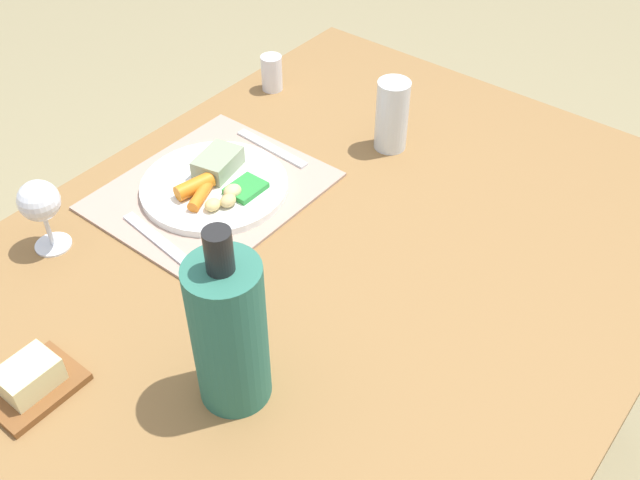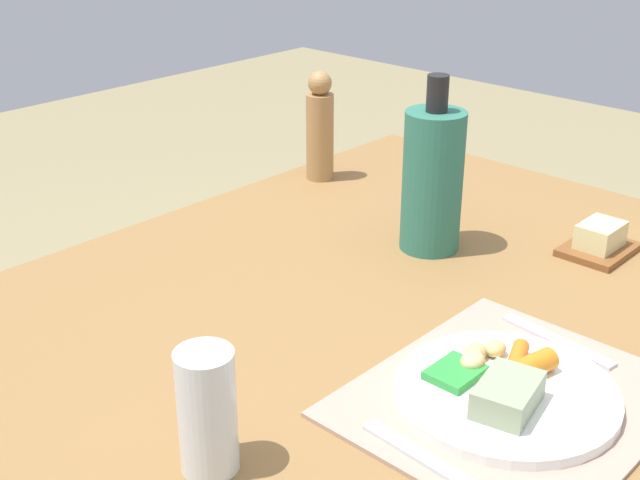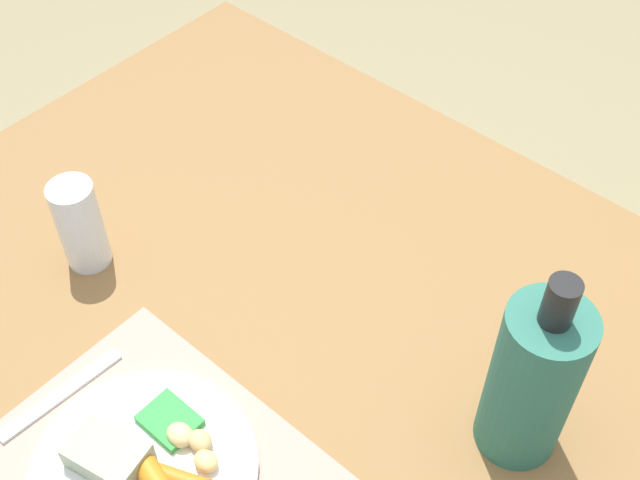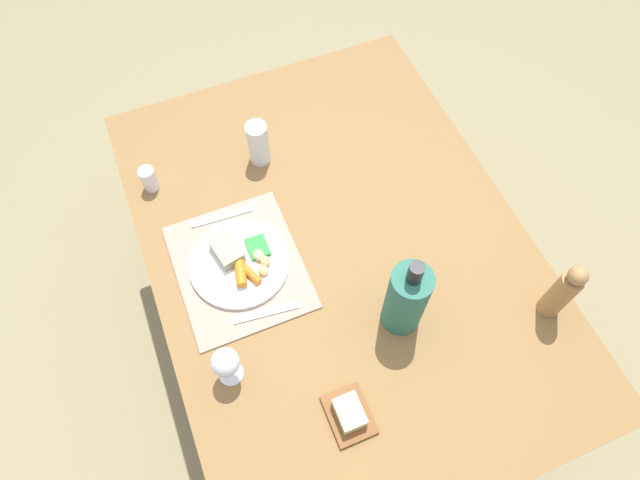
{
  "view_description": "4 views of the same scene",
  "coord_description": "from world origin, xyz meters",
  "px_view_note": "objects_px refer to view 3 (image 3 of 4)",
  "views": [
    {
      "loc": [
        0.67,
        0.55,
        1.63
      ],
      "look_at": [
        -0.01,
        0.01,
        0.84
      ],
      "focal_mm": 40.9,
      "sensor_mm": 36.0,
      "label": 1
    },
    {
      "loc": [
        -0.85,
        -0.71,
        1.38
      ],
      "look_at": [
        -0.02,
        0.07,
        0.87
      ],
      "focal_mm": 47.61,
      "sensor_mm": 36.0,
      "label": 2
    },
    {
      "loc": [
        0.41,
        -0.48,
        1.71
      ],
      "look_at": [
        -0.09,
        0.1,
        0.85
      ],
      "focal_mm": 46.41,
      "sensor_mm": 36.0,
      "label": 3
    },
    {
      "loc": [
        0.66,
        -0.33,
        2.12
      ],
      "look_at": [
        -0.01,
        -0.05,
        0.82
      ],
      "focal_mm": 30.56,
      "sensor_mm": 36.0,
      "label": 4
    }
  ],
  "objects_px": {
    "water_tumbler": "(81,229)",
    "fork": "(61,395)",
    "cooler_bottle": "(532,380)",
    "dinner_plate": "(143,467)",
    "dining_table": "(325,390)"
  },
  "relations": [
    {
      "from": "dinner_plate",
      "to": "fork",
      "type": "relative_size",
      "value": 1.53
    },
    {
      "from": "dining_table",
      "to": "cooler_bottle",
      "type": "bearing_deg",
      "value": 14.43
    },
    {
      "from": "dining_table",
      "to": "dinner_plate",
      "type": "relative_size",
      "value": 5.25
    },
    {
      "from": "cooler_bottle",
      "to": "water_tumbler",
      "type": "distance_m",
      "value": 0.66
    },
    {
      "from": "dinner_plate",
      "to": "fork",
      "type": "xyz_separation_m",
      "value": [
        -0.16,
        -0.0,
        -0.01
      ]
    },
    {
      "from": "fork",
      "to": "water_tumbler",
      "type": "distance_m",
      "value": 0.25
    },
    {
      "from": "water_tumbler",
      "to": "fork",
      "type": "bearing_deg",
      "value": -46.96
    },
    {
      "from": "fork",
      "to": "cooler_bottle",
      "type": "bearing_deg",
      "value": 39.49
    },
    {
      "from": "dinner_plate",
      "to": "cooler_bottle",
      "type": "relative_size",
      "value": 0.92
    },
    {
      "from": "fork",
      "to": "water_tumbler",
      "type": "xyz_separation_m",
      "value": [
        -0.16,
        0.18,
        0.06
      ]
    },
    {
      "from": "dining_table",
      "to": "water_tumbler",
      "type": "distance_m",
      "value": 0.42
    },
    {
      "from": "dining_table",
      "to": "fork",
      "type": "relative_size",
      "value": 8.04
    },
    {
      "from": "dinner_plate",
      "to": "cooler_bottle",
      "type": "height_order",
      "value": "cooler_bottle"
    },
    {
      "from": "dinner_plate",
      "to": "fork",
      "type": "height_order",
      "value": "dinner_plate"
    },
    {
      "from": "fork",
      "to": "cooler_bottle",
      "type": "height_order",
      "value": "cooler_bottle"
    }
  ]
}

